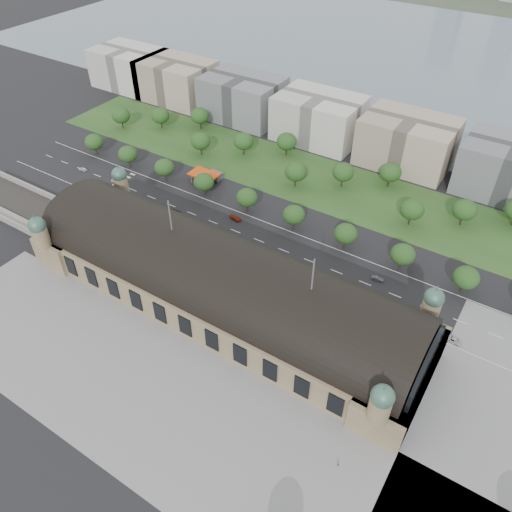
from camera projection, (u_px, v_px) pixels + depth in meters
The scene contains 53 objects.
ground at pixel (222, 303), 182.19m from camera, with size 900.00×900.00×0.00m, color black.
station at pixel (220, 282), 175.51m from camera, with size 150.00×48.40×44.30m.
track_cutting at pixel (22, 210), 225.57m from camera, with size 70.00×24.00×3.10m.
plaza_south at pixel (163, 404), 149.96m from camera, with size 190.00×48.00×0.12m, color gray.
road_slab at pixel (236, 231), 214.70m from camera, with size 260.00×26.00×0.10m, color black.
grass_belt at pixel (307, 178), 247.78m from camera, with size 300.00×45.00×0.10m, color #264E1F.
petrol_station at pixel (210, 175), 244.16m from camera, with size 14.00×13.00×5.05m.
lake at pixel (455, 61), 372.60m from camera, with size 700.00×320.00×0.08m, color slate.
far_shore at pixel (512, 2), 500.39m from camera, with size 700.00×120.00×0.14m, color #44513D.
office_0 at pixel (130, 68), 329.30m from camera, with size 45.00×32.00×24.00m, color silver.
office_1 at pixel (177, 80), 312.84m from camera, with size 45.00×32.00×24.00m, color #B9A792.
office_2 at pixel (243, 98), 292.28m from camera, with size 45.00×32.00×24.00m, color gray.
office_3 at pixel (319, 118), 271.71m from camera, with size 45.00×32.00×24.00m, color silver.
office_4 at pixel (407, 142), 251.14m from camera, with size 45.00×32.00×24.00m, color #B9A792.
office_5 at pixel (511, 170), 230.58m from camera, with size 45.00×32.00×24.00m, color gray.
tree_row_0 at pixel (94, 142), 260.59m from camera, with size 9.60×9.60×11.52m.
tree_row_1 at pixel (128, 154), 250.71m from camera, with size 9.60×9.60×11.52m.
tree_row_2 at pixel (164, 167), 240.84m from camera, with size 9.60×9.60×11.52m.
tree_row_3 at pixel (204, 182), 230.97m from camera, with size 9.60×9.60×11.52m.
tree_row_4 at pixel (247, 198), 221.10m from camera, with size 9.60×9.60×11.52m.
tree_row_5 at pixel (294, 215), 211.23m from camera, with size 9.60×9.60×11.52m.
tree_row_6 at pixel (346, 234), 201.35m from camera, with size 9.60×9.60×11.52m.
tree_row_7 at pixel (403, 254), 191.48m from camera, with size 9.60×9.60×11.52m.
tree_row_8 at pixel (466, 278), 181.61m from camera, with size 9.60×9.60×11.52m.
tree_belt_0 at pixel (121, 115), 283.46m from camera, with size 10.40×10.40×12.48m.
tree_belt_1 at pixel (160, 115), 283.32m from camera, with size 10.40×10.40×12.48m.
tree_belt_2 at pixel (200, 116), 283.17m from camera, with size 10.40×10.40×12.48m.
tree_belt_3 at pixel (200, 141), 260.02m from camera, with size 10.40×10.40×12.48m.
tree_belt_4 at pixel (243, 141), 259.87m from camera, with size 10.40×10.40×12.48m.
tree_belt_5 at pixel (287, 141), 259.72m from camera, with size 10.40×10.40×12.48m.
tree_belt_6 at pixel (296, 172), 236.57m from camera, with size 10.40×10.40×12.48m.
tree_belt_7 at pixel (343, 172), 236.42m from camera, with size 10.40×10.40×12.48m.
tree_belt_8 at pixel (391, 172), 236.28m from camera, with size 10.40×10.40×12.48m.
tree_belt_9 at pixel (412, 209), 213.13m from camera, with size 10.40×10.40×12.48m.
tree_belt_10 at pixel (465, 210), 212.98m from camera, with size 10.40×10.40×12.48m.
traffic_car_0 at pixel (83, 169), 252.54m from camera, with size 1.84×4.56×1.56m, color white.
traffic_car_1 at pixel (115, 181), 244.47m from camera, with size 1.39×4.00×1.32m, color gray.
traffic_car_2 at pixel (175, 212), 224.34m from camera, with size 2.66×5.76×1.60m, color black.
traffic_car_3 at pixel (236, 218), 220.48m from camera, with size 2.29×5.64×1.64m, color maroon.
traffic_car_4 at pixel (285, 262), 198.28m from camera, with size 1.85×4.60×1.57m, color #1A2349.
traffic_car_5 at pixel (377, 279), 190.84m from camera, with size 1.62×4.65×1.53m, color #515458.
traffic_car_6 at pixel (453, 339), 168.14m from camera, with size 2.61×5.65×1.57m, color silver.
parked_car_0 at pixel (144, 222), 218.67m from camera, with size 1.63×4.68×1.54m, color black.
parked_car_1 at pixel (110, 207), 227.03m from camera, with size 2.52×5.45×1.52m, color maroon.
parked_car_2 at pixel (163, 230), 214.10m from camera, with size 1.82×4.48×1.30m, color #172140.
parked_car_3 at pixel (169, 232), 212.74m from camera, with size 1.89×4.70×1.60m, color #595C60.
parked_car_4 at pixel (207, 242), 208.19m from camera, with size 1.47×4.20×1.38m, color silver.
parked_car_5 at pixel (219, 247), 205.47m from camera, with size 2.49×5.39×1.50m, color #9A9CA2.
parked_car_6 at pixel (177, 229), 214.82m from camera, with size 2.24×5.52×1.60m, color black.
bus_west at pixel (236, 248), 203.66m from camera, with size 2.72×11.63×3.24m, color #B01C2C.
bus_mid at pixel (312, 280), 188.91m from camera, with size 2.74×11.71×3.26m, color beige.
bus_east at pixel (308, 272), 192.36m from camera, with size 2.89×12.34×3.44m, color beige.
pedestrian_0 at pixel (338, 466), 134.65m from camera, with size 0.82×0.47×1.69m, color gray.
Camera 1 is at (79.48, -100.25, 131.44)m, focal length 35.00 mm.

